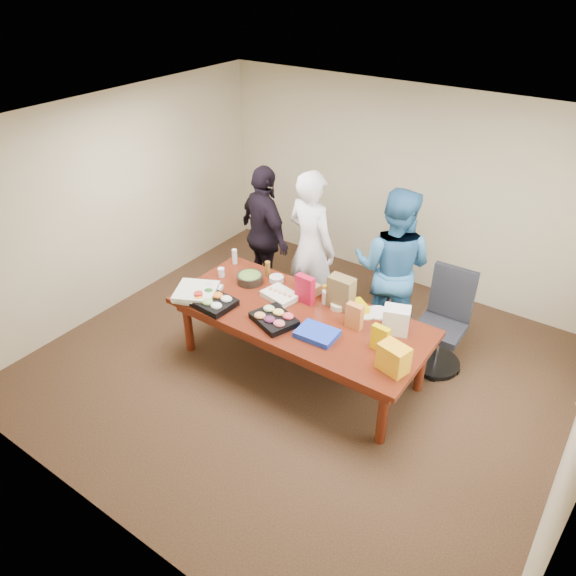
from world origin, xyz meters
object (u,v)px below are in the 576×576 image
Objects in this scene: office_chair at (441,325)px; sheet_cake at (280,295)px; person_center at (311,247)px; salad_bowl at (250,278)px; conference_table at (299,342)px; person_right at (392,268)px.

office_chair is 1.79m from sheet_cake.
salad_bowl is at bearing 77.64° from person_center.
conference_table is 2.47× the size of office_chair.
conference_table is 1.44× the size of person_center.
salad_bowl is (-2.08, -0.71, 0.23)m from office_chair.
person_center is 1.01× the size of person_right.
office_chair is 3.73× the size of salad_bowl.
sheet_cake is (-0.35, 0.14, 0.41)m from conference_table.
salad_bowl is at bearing 23.77° from person_right.
person_right is 1.65m from salad_bowl.
sheet_cake is 1.23× the size of salad_bowl.
person_right is at bearing 33.82° from salad_bowl.
sheet_cake is (-0.87, -0.98, -0.18)m from person_right.
conference_table is 0.96m from salad_bowl.
person_center is at bearing 66.49° from salad_bowl.
person_right is at bearing -161.54° from person_center.
person_right reaches higher than sheet_cake.
office_chair is at bearing -171.05° from person_center.
sheet_cake is at bearing 38.33° from person_right.
salad_bowl is (-0.34, -0.78, -0.18)m from person_center.
conference_table is 1.45× the size of person_right.
office_chair is at bearing 37.67° from sheet_cake.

